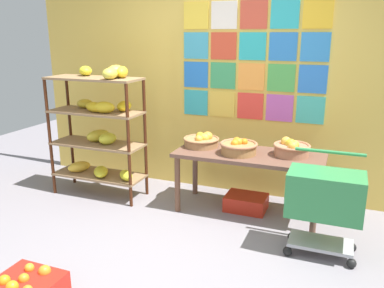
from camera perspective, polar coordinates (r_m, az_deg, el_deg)
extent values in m
plane|color=gray|center=(3.57, -3.96, -15.74)|extent=(9.36, 9.36, 0.00)
cube|color=gold|center=(4.67, 4.88, 10.40)|extent=(4.92, 0.06, 2.88)
cube|color=yellow|center=(4.73, 0.59, 17.87)|extent=(0.30, 0.01, 0.30)
cube|color=silver|center=(4.62, 4.61, 17.88)|extent=(0.30, 0.01, 0.30)
cube|color=#CE4731|center=(4.54, 8.80, 17.80)|extent=(0.30, 0.01, 0.30)
cube|color=#2AADB3|center=(4.47, 13.13, 17.62)|extent=(0.30, 0.01, 0.30)
cube|color=yellow|center=(4.43, 17.54, 17.35)|extent=(0.30, 0.01, 0.30)
cube|color=#3A9CBC|center=(4.73, 0.58, 13.86)|extent=(0.30, 0.01, 0.30)
cube|color=#CF4229|center=(4.62, 4.52, 13.78)|extent=(0.30, 0.01, 0.30)
cube|color=#28ABB0|center=(4.54, 8.62, 13.63)|extent=(0.30, 0.01, 0.30)
cube|color=#2B76C5|center=(4.47, 12.86, 13.40)|extent=(0.30, 0.01, 0.30)
cube|color=#2F82CA|center=(4.43, 17.19, 13.09)|extent=(0.30, 0.01, 0.30)
cube|color=blue|center=(4.75, 0.57, 9.88)|extent=(0.30, 0.01, 0.30)
cube|color=#36955B|center=(4.64, 4.43, 9.70)|extent=(0.30, 0.01, 0.30)
cube|color=orange|center=(4.56, 8.46, 9.47)|extent=(0.30, 0.01, 0.30)
cube|color=green|center=(4.49, 12.61, 9.19)|extent=(0.30, 0.01, 0.30)
cube|color=blue|center=(4.45, 16.85, 8.85)|extent=(0.30, 0.01, 0.30)
cube|color=teal|center=(4.79, 0.55, 5.94)|extent=(0.30, 0.01, 0.30)
cube|color=gold|center=(4.69, 4.35, 5.68)|extent=(0.30, 0.01, 0.30)
cube|color=red|center=(4.60, 8.29, 5.38)|extent=(0.30, 0.01, 0.30)
cube|color=#AD4FA5|center=(4.54, 12.37, 5.04)|extent=(0.30, 0.01, 0.30)
cube|color=#3CAFA4|center=(4.50, 16.52, 4.67)|extent=(0.30, 0.01, 0.30)
cylinder|color=#421E0D|center=(4.90, -19.63, 0.92)|extent=(0.04, 0.04, 1.38)
cylinder|color=#421E0D|center=(4.30, -9.02, -0.32)|extent=(0.04, 0.04, 1.38)
cylinder|color=#421E0D|center=(5.18, -16.96, 1.89)|extent=(0.04, 0.04, 1.38)
cylinder|color=#421E0D|center=(4.61, -6.68, 0.85)|extent=(0.04, 0.04, 1.38)
cube|color=#916F4B|center=(4.86, -13.03, -4.26)|extent=(1.08, 0.41, 0.02)
ellipsoid|color=yellow|center=(4.58, -9.40, -4.43)|extent=(0.27, 0.27, 0.10)
ellipsoid|color=yellow|center=(4.96, -15.81, -3.13)|extent=(0.26, 0.30, 0.12)
ellipsoid|color=yellow|center=(4.75, -12.88, -3.87)|extent=(0.30, 0.33, 0.11)
cube|color=#916F4B|center=(4.74, -13.30, 0.02)|extent=(1.08, 0.41, 0.02)
ellipsoid|color=yellow|center=(4.79, -13.26, 1.17)|extent=(0.25, 0.32, 0.14)
ellipsoid|color=yellow|center=(4.63, -11.96, 0.75)|extent=(0.23, 0.25, 0.14)
cube|color=#916F4B|center=(4.66, -13.59, 4.48)|extent=(1.08, 0.41, 0.02)
ellipsoid|color=yellow|center=(4.58, -9.65, 5.38)|extent=(0.24, 0.33, 0.11)
ellipsoid|color=yellow|center=(4.87, -15.02, 5.59)|extent=(0.30, 0.28, 0.10)
ellipsoid|color=yellow|center=(4.49, -12.41, 5.13)|extent=(0.26, 0.18, 0.13)
ellipsoid|color=yellow|center=(4.57, -13.72, 5.14)|extent=(0.30, 0.21, 0.11)
cube|color=#916F4B|center=(4.61, -13.88, 9.07)|extent=(1.08, 0.41, 0.02)
ellipsoid|color=gold|center=(4.34, -11.62, 9.81)|extent=(0.16, 0.21, 0.12)
ellipsoid|color=yellow|center=(4.48, -10.00, 10.10)|extent=(0.22, 0.28, 0.13)
ellipsoid|color=yellow|center=(4.80, -14.96, 10.06)|extent=(0.25, 0.26, 0.11)
ellipsoid|color=yellow|center=(4.48, -10.81, 10.13)|extent=(0.23, 0.26, 0.14)
cube|color=brown|center=(4.17, 8.18, -1.58)|extent=(1.52, 0.64, 0.04)
cylinder|color=brown|center=(4.25, -2.09, -5.74)|extent=(0.06, 0.06, 0.61)
cylinder|color=brown|center=(3.95, 17.11, -8.20)|extent=(0.06, 0.06, 0.61)
cylinder|color=brown|center=(4.71, 0.45, -3.62)|extent=(0.06, 0.06, 0.61)
cylinder|color=brown|center=(4.43, 17.70, -5.63)|extent=(0.06, 0.06, 0.61)
cylinder|color=#9E6F3F|center=(4.12, 6.67, -0.70)|extent=(0.36, 0.36, 0.11)
torus|color=#A26947|center=(4.10, 6.69, 0.00)|extent=(0.39, 0.39, 0.03)
sphere|color=orange|center=(4.16, 6.41, 0.41)|extent=(0.09, 0.09, 0.09)
sphere|color=orange|center=(4.09, 6.12, 0.07)|extent=(0.08, 0.08, 0.08)
sphere|color=orange|center=(4.12, 7.46, 0.31)|extent=(0.07, 0.07, 0.07)
sphere|color=orange|center=(4.12, 6.62, 0.24)|extent=(0.09, 0.09, 0.09)
cylinder|color=#A76E50|center=(4.15, 14.02, -0.92)|extent=(0.34, 0.34, 0.11)
torus|color=#AC6F4D|center=(4.14, 14.07, -0.21)|extent=(0.37, 0.37, 0.03)
sphere|color=gold|center=(4.07, 14.19, -0.34)|extent=(0.09, 0.09, 0.09)
sphere|color=gold|center=(4.19, 13.27, 0.35)|extent=(0.10, 0.10, 0.10)
sphere|color=gold|center=(4.15, 13.88, 0.02)|extent=(0.11, 0.11, 0.11)
sphere|color=gold|center=(4.12, 14.49, -0.09)|extent=(0.08, 0.08, 0.08)
cylinder|color=#9E7146|center=(4.37, 1.32, 0.21)|extent=(0.37, 0.37, 0.09)
torus|color=#9B6C44|center=(4.36, 1.32, 0.75)|extent=(0.39, 0.39, 0.02)
sphere|color=gold|center=(4.34, 1.08, 0.81)|extent=(0.09, 0.09, 0.09)
sphere|color=gold|center=(4.34, 1.86, 0.89)|extent=(0.10, 0.10, 0.10)
sphere|color=gold|center=(4.30, 1.00, 0.71)|extent=(0.08, 0.08, 0.08)
sphere|color=gold|center=(4.35, 1.44, 0.94)|extent=(0.10, 0.10, 0.10)
sphere|color=gold|center=(4.36, 2.25, 1.10)|extent=(0.11, 0.11, 0.11)
sphere|color=gold|center=(4.36, 1.18, 1.09)|extent=(0.10, 0.10, 0.10)
cube|color=red|center=(4.41, 7.72, -8.27)|extent=(0.43, 0.32, 0.16)
cube|color=red|center=(3.28, -22.34, -18.49)|extent=(0.45, 0.38, 0.16)
sphere|color=orange|center=(3.23, -22.89, -17.29)|extent=(0.08, 0.08, 0.08)
sphere|color=orange|center=(3.26, -20.29, -16.68)|extent=(0.09, 0.09, 0.09)
sphere|color=orange|center=(3.16, -24.29, -18.10)|extent=(0.09, 0.09, 0.09)
sphere|color=orange|center=(3.25, -25.22, -17.26)|extent=(0.09, 0.09, 0.09)
sphere|color=orange|center=(3.32, -22.20, -16.07)|extent=(0.07, 0.07, 0.07)
sphere|color=black|center=(3.65, 13.47, -14.64)|extent=(0.08, 0.08, 0.08)
sphere|color=black|center=(3.64, 21.80, -15.52)|extent=(0.08, 0.08, 0.08)
sphere|color=black|center=(3.89, 14.07, -12.73)|extent=(0.08, 0.08, 0.08)
sphere|color=black|center=(3.87, 21.83, -13.54)|extent=(0.08, 0.08, 0.08)
cube|color=#A5A8AD|center=(3.72, 17.86, -13.30)|extent=(0.53, 0.29, 0.03)
cube|color=#308347|center=(3.53, 18.47, -6.79)|extent=(0.61, 0.37, 0.37)
cylinder|color=#308347|center=(3.64, 19.10, -1.08)|extent=(0.58, 0.03, 0.03)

